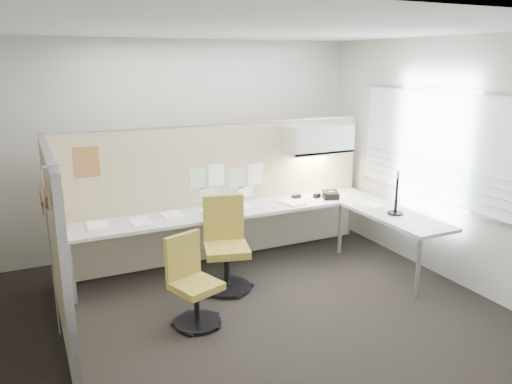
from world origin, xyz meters
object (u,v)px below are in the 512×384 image
chair_right (226,247)px  monitor (397,192)px  desk (262,219)px  phone (330,195)px  chair_left (192,284)px

chair_right → monitor: 2.15m
desk → chair_right: bearing=-147.4°
monitor → phone: (-0.33, 0.92, -0.23)m
desk → chair_left: size_ratio=4.52×
chair_right → phone: (1.71, 0.47, 0.30)m
chair_left → chair_right: chair_right is taller
phone → chair_right: bearing=-145.3°
chair_left → phone: (2.31, 1.08, 0.37)m
chair_left → desk: bearing=19.8°
desk → monitor: size_ratio=8.32×
monitor → desk: bearing=99.6°
chair_left → chair_right: size_ratio=0.85×
chair_right → phone: 1.80m
monitor → phone: size_ratio=1.84×
desk → phone: bearing=2.7°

